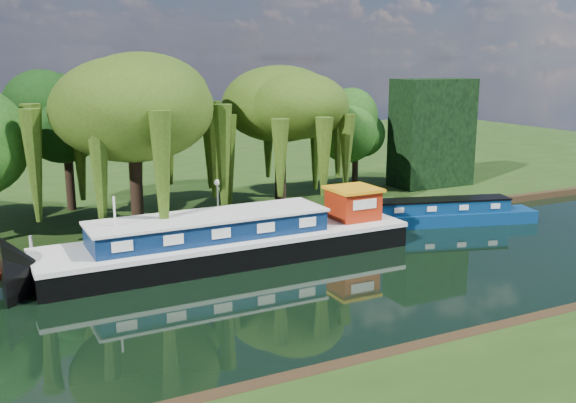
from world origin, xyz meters
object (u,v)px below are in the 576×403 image
dutch_barge (233,240)px  white_cruiser (429,220)px  narrowboat (442,214)px  red_dinghy (29,274)px

dutch_barge → white_cruiser: 14.05m
white_cruiser → narrowboat: bearing=-160.9°
red_dinghy → white_cruiser: bearing=-93.0°
dutch_barge → red_dinghy: dutch_barge is taller
red_dinghy → white_cruiser: size_ratio=1.49×
narrowboat → red_dinghy: (-23.54, 1.31, -0.61)m
red_dinghy → white_cruiser: (23.37, -0.28, 0.00)m
narrowboat → white_cruiser: 1.21m
dutch_barge → white_cruiser: (13.89, 1.88, -0.98)m
red_dinghy → dutch_barge: bearing=-105.1°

